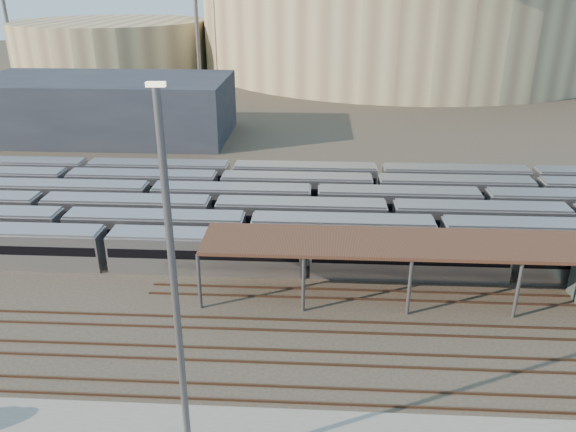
{
  "coord_description": "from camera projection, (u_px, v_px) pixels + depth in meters",
  "views": [
    {
      "loc": [
        1.56,
        -38.51,
        25.57
      ],
      "look_at": [
        -1.28,
        12.0,
        3.96
      ],
      "focal_mm": 35.0,
      "sensor_mm": 36.0,
      "label": 1
    }
  ],
  "objects": [
    {
      "name": "ground",
      "position": [
        295.0,
        319.0,
        45.49
      ],
      "size": [
        420.0,
        420.0,
        0.0
      ],
      "primitive_type": "plane",
      "color": "#383026",
      "rests_on": "ground"
    },
    {
      "name": "empty_tracks",
      "position": [
        292.0,
        357.0,
        40.86
      ],
      "size": [
        170.0,
        9.62,
        0.18
      ],
      "color": "#4C3323",
      "rests_on": "ground"
    },
    {
      "name": "secondary_arena",
      "position": [
        112.0,
        45.0,
        165.2
      ],
      "size": [
        56.0,
        56.0,
        14.0
      ],
      "primitive_type": "cylinder",
      "color": "tan",
      "rests_on": "ground"
    },
    {
      "name": "stadium",
      "position": [
        401.0,
        10.0,
        166.27
      ],
      "size": [
        124.0,
        124.0,
        32.5
      ],
      "color": "tan",
      "rests_on": "ground"
    },
    {
      "name": "yard_light_pole",
      "position": [
        176.0,
        304.0,
        27.11
      ],
      "size": [
        0.82,
        0.36,
        21.42
      ],
      "color": "#545358",
      "rests_on": "apron"
    },
    {
      "name": "service_building",
      "position": [
        105.0,
        108.0,
        95.83
      ],
      "size": [
        42.0,
        20.0,
        10.0
      ],
      "primitive_type": "cube",
      "color": "#1E232D",
      "rests_on": "ground"
    },
    {
      "name": "inspection_shed",
      "position": [
        565.0,
        249.0,
        46.07
      ],
      "size": [
        60.3,
        6.0,
        5.3
      ],
      "color": "#545358",
      "rests_on": "ground"
    },
    {
      "name": "subway_trains",
      "position": [
        339.0,
        212.0,
        61.56
      ],
      "size": [
        126.63,
        23.9,
        3.6
      ],
      "color": "#AAAAAF",
      "rests_on": "ground"
    }
  ]
}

